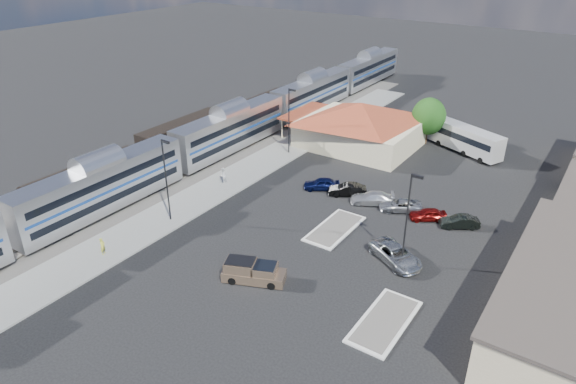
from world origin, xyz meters
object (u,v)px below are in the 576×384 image
Objects in this scene: station_depot at (360,124)px; coach_bus at (465,138)px; pickup_truck at (254,272)px; suv at (396,255)px.

station_depot is 1.64× the size of coach_bus.
pickup_truck is 1.01× the size of suv.
station_depot is 34.18m from pickup_truck.
station_depot is at bearing 138.38° from coach_bus.
pickup_truck is at bearing -78.07° from station_depot.
pickup_truck is 0.51× the size of coach_bus.
coach_bus is at bearing 34.78° from suv.
station_depot is 3.23× the size of pickup_truck.
pickup_truck is at bearing -164.08° from coach_bus.
suv is (15.94, -23.95, -2.35)m from station_depot.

